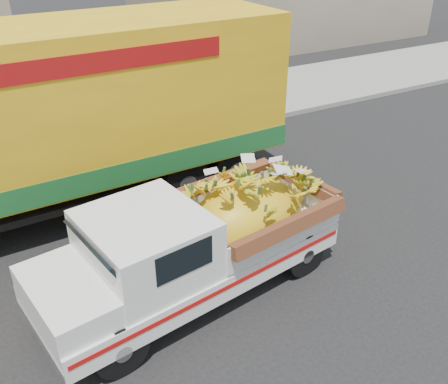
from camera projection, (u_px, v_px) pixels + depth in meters
ground at (110, 339)px, 7.38m from camera, size 100.00×100.00×0.00m
curb at (27, 168)px, 12.15m from camera, size 60.00×0.25×0.15m
sidewalk at (12, 139)px, 13.75m from camera, size 60.00×4.00×0.14m
pickup_truck at (210, 236)px, 8.07m from camera, size 5.20×2.53×1.75m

